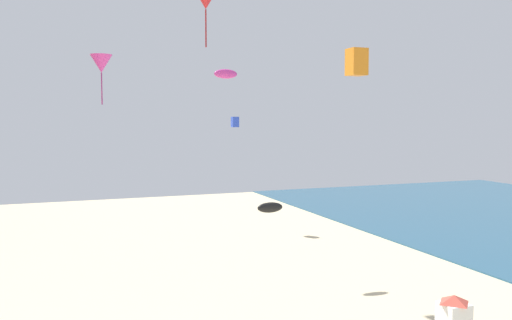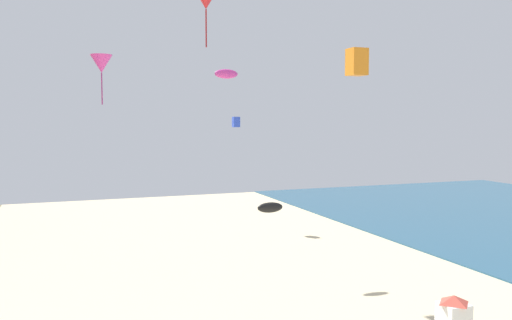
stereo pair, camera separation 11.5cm
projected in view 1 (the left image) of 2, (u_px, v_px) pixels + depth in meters
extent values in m
cube|color=white|center=(454.00, 315.00, 23.10)|extent=(1.10, 1.10, 1.00)
pyramid|color=#D14C3D|center=(454.00, 299.00, 23.05)|extent=(1.10, 1.10, 0.35)
ellipsoid|color=#DB3D9E|center=(226.00, 74.00, 35.92)|extent=(1.60, 0.45, 0.62)
cone|color=#DB3D9E|center=(101.00, 64.00, 26.40)|extent=(1.07, 1.07, 0.87)
cylinder|color=#992A6E|center=(102.00, 89.00, 26.49)|extent=(0.06, 0.06, 1.55)
cube|color=blue|center=(235.00, 122.00, 49.73)|extent=(0.61, 0.61, 0.95)
cylinder|color=maroon|center=(206.00, 28.00, 30.15)|extent=(0.08, 0.08, 2.09)
cube|color=orange|center=(357.00, 62.00, 29.25)|extent=(0.93, 0.93, 1.45)
ellipsoid|color=black|center=(270.00, 207.00, 28.68)|extent=(1.43, 0.40, 0.55)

